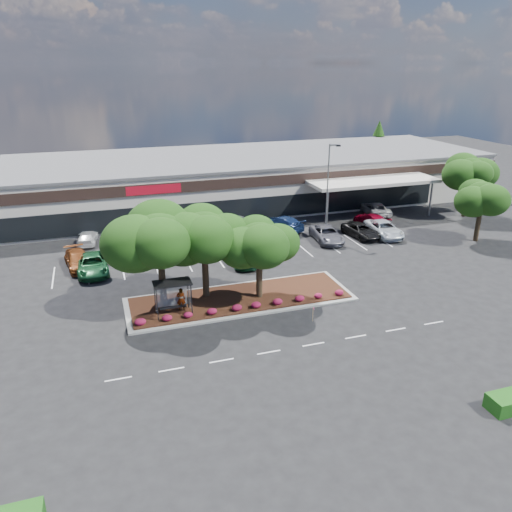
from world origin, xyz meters
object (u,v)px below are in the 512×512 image
object	(u,v)px
light_pole	(328,198)
car_1	(93,264)
survey_stake	(313,312)
car_0	(78,260)

from	to	relation	value
light_pole	car_1	world-z (taller)	light_pole
light_pole	survey_stake	size ratio (longest dim) A/B	8.88
car_0	car_1	size ratio (longest dim) A/B	0.89
survey_stake	car_0	world-z (taller)	car_0
car_0	light_pole	bearing A→B (deg)	-7.82
survey_stake	car_0	size ratio (longest dim) A/B	0.22
light_pole	car_0	bearing A→B (deg)	-178.45
survey_stake	car_0	bearing A→B (deg)	135.42
light_pole	car_1	xyz separation A→B (m)	(-24.25, -2.28, -3.68)
car_0	car_1	world-z (taller)	car_1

